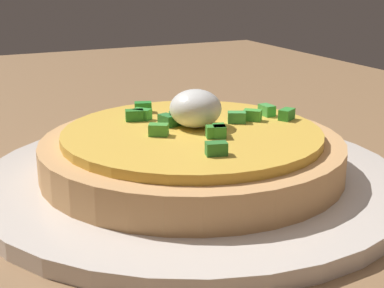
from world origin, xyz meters
The scene contains 3 objects.
dining_table centered at (0.00, 0.00, 1.20)cm, with size 128.34×69.45×2.41cm, color #8F6A46.
plate centered at (5.06, -11.17, 2.95)cm, with size 29.56×29.56×1.09cm, color silver.
pizza centered at (5.04, -11.15, 5.04)cm, with size 21.07×21.07×5.69cm.
Camera 1 is at (39.79, -27.89, 17.54)cm, focal length 54.23 mm.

